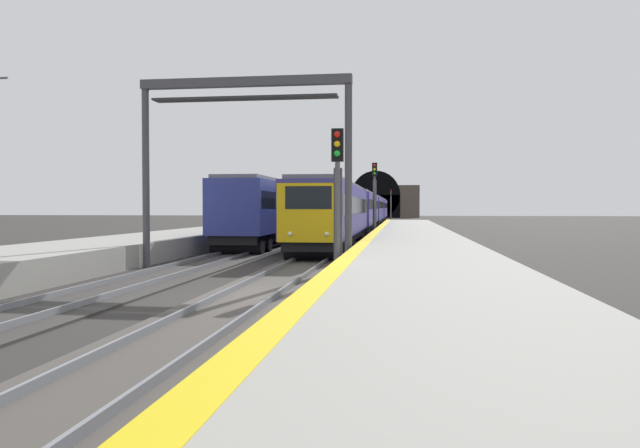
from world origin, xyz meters
TOP-DOWN VIEW (x-y plane):
  - ground_plane at (0.00, 0.00)m, footprint 320.00×320.00m
  - platform_right at (0.00, -4.52)m, footprint 112.00×4.86m
  - platform_right_edge_strip at (0.00, -2.34)m, footprint 112.00×0.50m
  - track_main_line at (0.00, 0.00)m, footprint 160.00×2.69m
  - track_adjacent_line at (0.00, 4.26)m, footprint 160.00×2.92m
  - train_main_approaching at (49.35, -0.00)m, footprint 81.24×2.91m
  - train_adjacent_platform at (31.13, 4.26)m, footprint 37.45×2.90m
  - railway_signal_near at (3.40, -1.85)m, footprint 0.39×0.38m
  - railway_signal_mid at (29.68, -1.85)m, footprint 0.39×0.38m
  - railway_signal_far at (98.23, -1.85)m, footprint 0.39×0.38m
  - overhead_signal_gantry at (6.88, 2.13)m, footprint 0.70×8.33m
  - tunnel_portal at (124.84, 2.13)m, footprint 2.39×20.16m

SIDE VIEW (x-z plane):
  - ground_plane at x=0.00m, z-range 0.00..0.00m
  - track_adjacent_line at x=0.00m, z-range -0.06..0.15m
  - track_main_line at x=0.00m, z-range -0.06..0.15m
  - platform_right at x=0.00m, z-range 0.00..0.93m
  - platform_right_edge_strip at x=0.00m, z-range 0.93..0.94m
  - train_main_approaching at x=49.35m, z-range 0.28..4.07m
  - train_adjacent_platform at x=31.13m, z-range -0.15..4.76m
  - railway_signal_near at x=3.40m, z-range 0.53..5.43m
  - railway_signal_mid at x=29.68m, z-range 0.58..6.33m
  - railway_signal_far at x=98.23m, z-range 0.58..6.41m
  - tunnel_portal at x=124.84m, z-range -1.82..9.47m
  - overhead_signal_gantry at x=6.88m, z-range 1.83..9.22m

